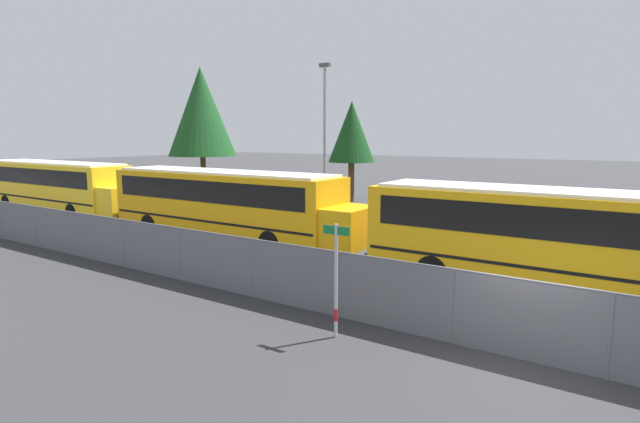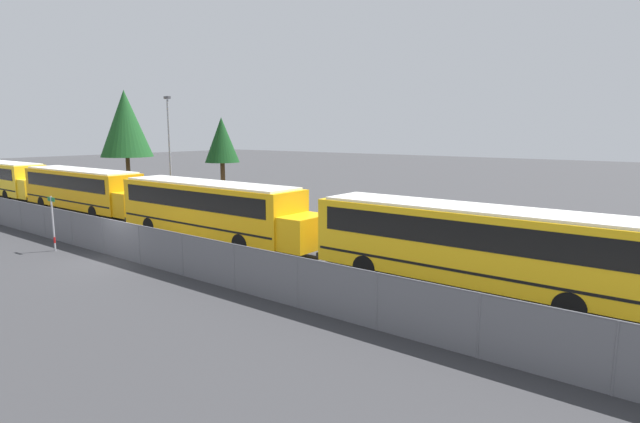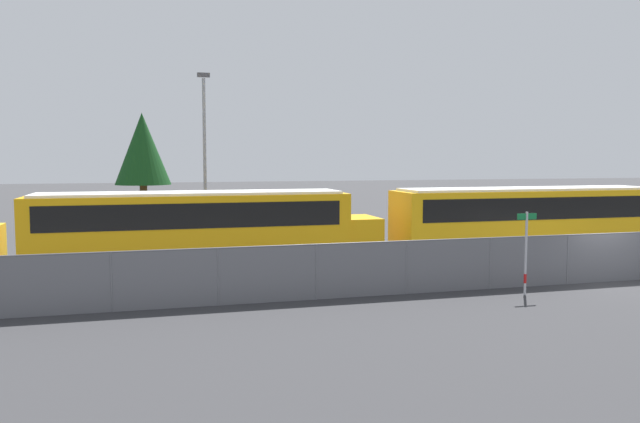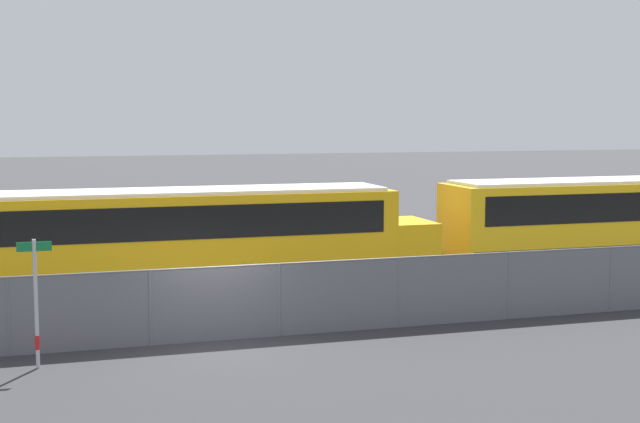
{
  "view_description": "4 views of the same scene",
  "coord_description": "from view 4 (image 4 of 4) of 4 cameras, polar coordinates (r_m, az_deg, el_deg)",
  "views": [
    {
      "loc": [
        1.92,
        -10.71,
        4.71
      ],
      "look_at": [
        -9.1,
        5.85,
        1.69
      ],
      "focal_mm": 28.0,
      "sensor_mm": 36.0,
      "label": 1
    },
    {
      "loc": [
        21.01,
        -12.17,
        5.84
      ],
      "look_at": [
        6.86,
        6.17,
        2.1
      ],
      "focal_mm": 28.0,
      "sensor_mm": 36.0,
      "label": 2
    },
    {
      "loc": [
        -15.64,
        -18.67,
        4.44
      ],
      "look_at": [
        -9.26,
        4.77,
        2.36
      ],
      "focal_mm": 35.0,
      "sensor_mm": 36.0,
      "label": 3
    },
    {
      "loc": [
        -3.64,
        -20.24,
        5.25
      ],
      "look_at": [
        3.89,
        4.42,
        2.48
      ],
      "focal_mm": 50.0,
      "sensor_mm": 36.0,
      "label": 4
    }
  ],
  "objects": [
    {
      "name": "school_bus_2",
      "position": [
        25.82,
        -7.76,
        -1.39
      ],
      "size": [
        13.47,
        2.54,
        3.17
      ],
      "color": "#EDA80F",
      "rests_on": "ground_plane"
    },
    {
      "name": "street_sign",
      "position": [
        19.45,
        -17.72,
        -5.42
      ],
      "size": [
        0.7,
        0.09,
        2.72
      ],
      "color": "#B7B7BC",
      "rests_on": "ground_plane"
    },
    {
      "name": "school_bus_3",
      "position": [
        31.55,
        18.81,
        -0.3
      ],
      "size": [
        13.47,
        2.54,
        3.17
      ],
      "color": "yellow",
      "rests_on": "ground_plane"
    },
    {
      "name": "ground_plane",
      "position": [
        21.23,
        -6.64,
        -8.22
      ],
      "size": [
        200.0,
        200.0,
        0.0
      ],
      "primitive_type": "plane",
      "color": "#38383A"
    },
    {
      "name": "fence",
      "position": [
        21.02,
        -6.67,
        -5.83
      ],
      "size": [
        82.54,
        0.07,
        1.78
      ],
      "color": "#9EA0A5",
      "rests_on": "ground_plane"
    }
  ]
}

